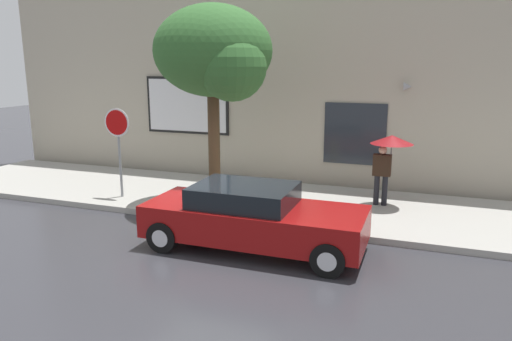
% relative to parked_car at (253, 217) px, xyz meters
% --- Properties ---
extents(ground_plane, '(60.00, 60.00, 0.00)m').
position_rel_parked_car_xyz_m(ground_plane, '(-0.95, 0.09, -0.67)').
color(ground_plane, '#333338').
extents(sidewalk, '(20.00, 4.00, 0.15)m').
position_rel_parked_car_xyz_m(sidewalk, '(-0.95, 3.09, -0.59)').
color(sidewalk, '#A3A099').
rests_on(sidewalk, ground).
extents(building_facade, '(20.00, 0.67, 7.00)m').
position_rel_parked_car_xyz_m(building_facade, '(-0.97, 5.59, 2.82)').
color(building_facade, '#B2A893').
rests_on(building_facade, ground).
extents(parked_car, '(4.46, 1.81, 1.33)m').
position_rel_parked_car_xyz_m(parked_car, '(0.00, 0.00, 0.00)').
color(parked_car, maroon).
rests_on(parked_car, ground).
extents(fire_hydrant, '(0.30, 0.44, 0.72)m').
position_rel_parked_car_xyz_m(fire_hydrant, '(-0.03, 1.84, -0.17)').
color(fire_hydrant, yellow).
rests_on(fire_hydrant, sidewalk).
extents(pedestrian_with_umbrella, '(1.06, 1.06, 1.83)m').
position_rel_parked_car_xyz_m(pedestrian_with_umbrella, '(2.34, 3.56, 0.97)').
color(pedestrian_with_umbrella, black).
rests_on(pedestrian_with_umbrella, sidewalk).
extents(street_tree, '(3.02, 2.56, 5.01)m').
position_rel_parked_car_xyz_m(street_tree, '(-1.79, 2.29, 3.25)').
color(street_tree, '#4C3823').
rests_on(street_tree, sidewalk).
extents(stop_sign, '(0.76, 0.10, 2.42)m').
position_rel_parked_car_xyz_m(stop_sign, '(-4.55, 1.95, 1.19)').
color(stop_sign, gray).
rests_on(stop_sign, sidewalk).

